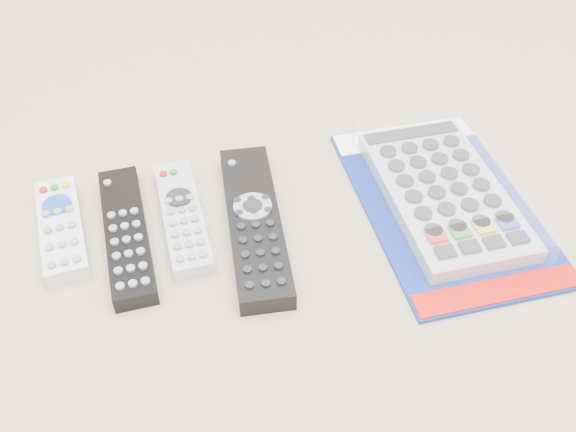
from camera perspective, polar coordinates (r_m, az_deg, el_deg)
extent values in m
plane|color=gray|center=(0.72, -3.23, -0.56)|extent=(5.00, 5.00, 0.00)
cube|color=silver|center=(0.74, -19.48, -1.04)|extent=(0.06, 0.15, 0.02)
cylinder|color=#173DAF|center=(0.75, -19.86, 0.95)|extent=(0.03, 0.03, 0.00)
cube|color=black|center=(0.71, -14.16, -1.48)|extent=(0.05, 0.20, 0.02)
cube|color=#BBBBC0|center=(0.72, -9.35, 0.00)|extent=(0.05, 0.17, 0.02)
cylinder|color=black|center=(0.73, -9.67, 1.65)|extent=(0.03, 0.03, 0.00)
cube|color=black|center=(0.70, -3.01, -0.55)|extent=(0.08, 0.24, 0.02)
cylinder|color=silver|center=(0.70, -3.16, 0.85)|extent=(0.05, 0.05, 0.00)
cube|color=navy|center=(0.76, 13.64, 1.07)|extent=(0.18, 0.30, 0.01)
cube|color=white|center=(0.84, 10.23, 7.04)|extent=(0.18, 0.04, 0.00)
cube|color=#B6100D|center=(0.68, 18.19, -6.29)|extent=(0.18, 0.03, 0.00)
cube|color=#BBBBC0|center=(0.75, 13.65, 1.95)|extent=(0.13, 0.23, 0.02)
cube|color=white|center=(0.75, 13.76, 2.41)|extent=(0.14, 0.25, 0.03)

